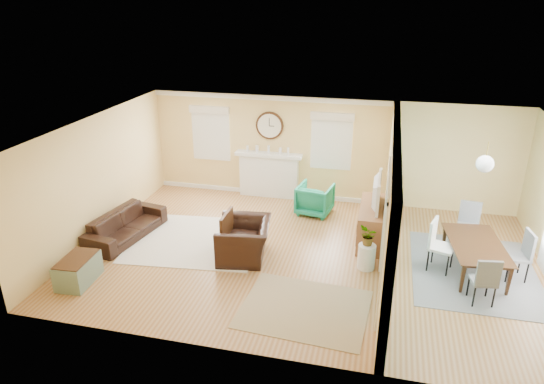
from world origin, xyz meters
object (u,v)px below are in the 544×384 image
object	(u,v)px
sofa	(126,225)
eames_chair	(244,240)
dining_table	(476,258)
credenza	(371,224)
green_chair	(315,199)

from	to	relation	value
sofa	eames_chair	distance (m)	2.72
sofa	dining_table	world-z (taller)	dining_table
credenza	dining_table	bearing A→B (deg)	-22.02
eames_chair	green_chair	world-z (taller)	eames_chair
eames_chair	dining_table	size ratio (longest dim) A/B	0.68
credenza	dining_table	world-z (taller)	credenza
eames_chair	credenza	xyz separation A→B (m)	(2.40, 1.29, 0.03)
eames_chair	green_chair	xyz separation A→B (m)	(1.04, 2.39, -0.01)
green_chair	dining_table	xyz separation A→B (m)	(3.35, -1.91, -0.06)
credenza	dining_table	size ratio (longest dim) A/B	0.90
sofa	credenza	world-z (taller)	credenza
green_chair	credenza	size ratio (longest dim) A/B	0.52
sofa	eames_chair	xyz separation A→B (m)	(2.71, -0.22, 0.09)
sofa	dining_table	size ratio (longest dim) A/B	1.17
green_chair	credenza	world-z (taller)	credenza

